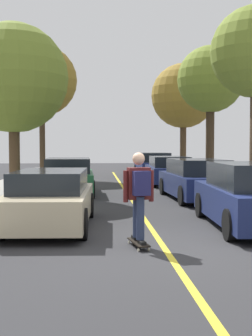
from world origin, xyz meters
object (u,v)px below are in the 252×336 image
Objects in this scene: street_tree_right_near at (211,80)px; parked_car_right_farthest at (153,165)px; parked_car_right_far at (169,171)px; parked_car_left_near at (68,176)px; parked_car_right_near at (197,180)px; skateboarder at (139,192)px; parked_car_left_nearest at (51,199)px; street_tree_left_nearest at (14,78)px; parked_car_right_nearest at (251,196)px; street_tree_right_far at (183,96)px; skateboard at (138,242)px; street_tree_left_near at (42,81)px.

parked_car_right_farthest is at bearing 106.87° from street_tree_right_near.
parked_car_right_farthest reaches higher than parked_car_right_far.
parked_car_right_near reaches higher than parked_car_left_near.
parked_car_right_near is 2.88× the size of skateboarder.
parked_car_right_far is at bearing 67.87° from parked_car_left_nearest.
skateboarder is at bearing -110.53° from parked_car_right_near.
street_tree_left_nearest reaches higher than parked_car_right_far.
parked_car_left_nearest is at bearing 129.37° from skateboarder.
parked_car_right_nearest is 0.66× the size of street_tree_right_far.
parked_car_right_near is 7.31m from street_tree_right_near.
parked_car_right_nearest is 5.13× the size of skateboard.
street_tree_right_far is at bearing 69.55° from parked_car_left_nearest.
street_tree_left_nearest is 0.91× the size of street_tree_right_far.
parked_car_right_far is 13.74m from skateboarder.
parked_car_left_near is 6.15m from parked_car_right_far.
parked_car_left_near reaches higher than parked_car_right_far.
parked_car_left_nearest is at bearing 175.44° from parked_car_right_nearest.
parked_car_right_near is 7.48m from street_tree_left_nearest.
parked_car_right_farthest is 19.39m from skateboarder.
parked_car_left_nearest is 17.57m from parked_car_right_farthest.
street_tree_left_nearest is 0.96× the size of street_tree_right_near.
skateboard is 0.52× the size of skateboarder.
street_tree_right_far is (1.89, 0.35, 4.19)m from parked_car_right_farthest.
street_tree_left_near is (-1.89, 15.11, 4.79)m from parked_car_left_nearest.
street_tree_right_far reaches higher than parked_car_right_nearest.
parked_car_right_nearest is at bearing -45.64° from street_tree_left_nearest.
street_tree_left_nearest is (-6.46, -4.99, 3.62)m from parked_car_right_far.
parked_car_right_nearest is 11.60m from parked_car_right_far.
parked_car_left_nearest is at bearing -110.45° from street_tree_right_far.
street_tree_left_nearest is at bearing -151.60° from street_tree_right_near.
street_tree_right_near is 3.89× the size of skateboarder.
parked_car_right_farthest is (0.00, 17.33, -0.02)m from parked_car_right_nearest.
street_tree_left_near is at bearing 112.64° from parked_car_right_nearest.
street_tree_left_near is at bearing -165.20° from street_tree_right_far.
street_tree_right_near is at bearing 70.35° from skateboarder.
skateboarder is (-2.74, -13.46, 0.37)m from parked_car_right_far.
parked_car_left_nearest is at bearing -73.17° from street_tree_left_nearest.
street_tree_right_far is at bearing 10.62° from parked_car_right_farthest.
street_tree_left_near is at bearing 148.99° from parked_car_right_far.
skateboarder is at bearing -50.63° from parked_car_left_nearest.
skateboard is (-4.64, -12.94, -4.85)m from street_tree_right_near.
parked_car_left_nearest is 0.99× the size of parked_car_left_near.
street_tree_left_nearest is 7.08× the size of skateboard.
street_tree_left_nearest reaches higher than parked_car_right_near.
parked_car_left_nearest is 0.91× the size of parked_car_right_far.
parked_car_left_near is at bearing -137.98° from parked_car_right_far.
street_tree_left_nearest reaches higher than parked_car_right_farthest.
parked_car_left_near is 0.68× the size of street_tree_right_near.
parked_car_left_near is 2.64× the size of skateboarder.
skateboard is (-2.75, -7.30, -0.60)m from parked_car_right_near.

